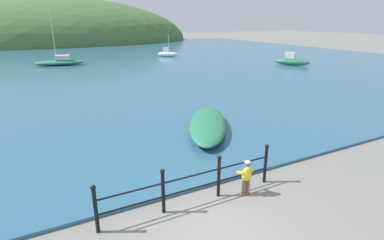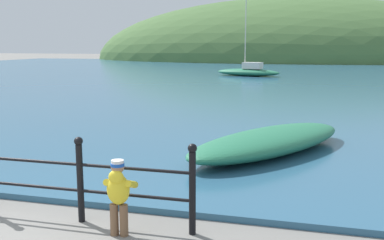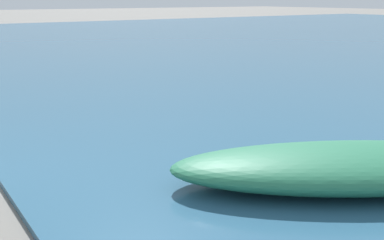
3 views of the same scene
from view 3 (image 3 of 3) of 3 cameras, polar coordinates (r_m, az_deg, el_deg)
name	(u,v)px [view 3 (image 3 of 3)]	position (r m, az deg, el deg)	size (l,w,h in m)	color
boat_nearest_quay	(357,166)	(6.24, 20.25, -5.54)	(3.82, 4.97, 0.52)	#287551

